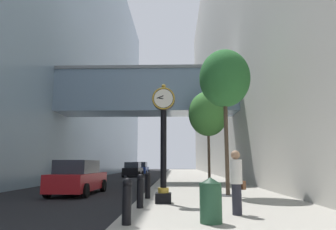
{
  "coord_description": "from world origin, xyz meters",
  "views": [
    {
      "loc": [
        1.49,
        -3.83,
        1.51
      ],
      "look_at": [
        0.94,
        17.93,
        4.96
      ],
      "focal_mm": 32.8,
      "sensor_mm": 36.0,
      "label": 1
    }
  ],
  "objects_px": {
    "bollard_nearest": "(127,200)",
    "street_tree_mid_near": "(208,114)",
    "car_black_far": "(133,170)",
    "street_clock": "(163,136)",
    "trash_bin": "(211,199)",
    "pedestrian_walking": "(236,180)",
    "street_tree_near": "(225,79)",
    "bollard_second": "(140,190)",
    "car_blue_mid": "(140,169)",
    "bollard_third": "(148,184)",
    "car_red_near": "(78,178)"
  },
  "relations": [
    {
      "from": "street_tree_mid_near",
      "to": "car_red_near",
      "type": "height_order",
      "value": "street_tree_mid_near"
    },
    {
      "from": "car_black_far",
      "to": "trash_bin",
      "type": "bearing_deg",
      "value": -78.52
    },
    {
      "from": "street_clock",
      "to": "trash_bin",
      "type": "xyz_separation_m",
      "value": [
        1.26,
        -3.62,
        -1.81
      ]
    },
    {
      "from": "bollard_second",
      "to": "bollard_third",
      "type": "height_order",
      "value": "same"
    },
    {
      "from": "car_red_near",
      "to": "car_black_far",
      "type": "xyz_separation_m",
      "value": [
        -0.07,
        20.3,
        -0.01
      ]
    },
    {
      "from": "bollard_nearest",
      "to": "car_black_far",
      "type": "distance_m",
      "value": 28.73
    },
    {
      "from": "bollard_second",
      "to": "car_black_far",
      "type": "bearing_deg",
      "value": 98.36
    },
    {
      "from": "car_black_far",
      "to": "street_clock",
      "type": "bearing_deg",
      "value": -79.69
    },
    {
      "from": "street_tree_near",
      "to": "car_red_near",
      "type": "xyz_separation_m",
      "value": [
        -7.1,
        1.66,
        -4.53
      ]
    },
    {
      "from": "trash_bin",
      "to": "car_blue_mid",
      "type": "distance_m",
      "value": 33.99
    },
    {
      "from": "street_tree_mid_near",
      "to": "car_black_far",
      "type": "bearing_deg",
      "value": 116.24
    },
    {
      "from": "street_clock",
      "to": "car_black_far",
      "type": "xyz_separation_m",
      "value": [
        -4.48,
        24.61,
        -1.69
      ]
    },
    {
      "from": "trash_bin",
      "to": "street_tree_near",
      "type": "bearing_deg",
      "value": 77.07
    },
    {
      "from": "street_clock",
      "to": "bollard_third",
      "type": "height_order",
      "value": "street_clock"
    },
    {
      "from": "street_clock",
      "to": "car_blue_mid",
      "type": "distance_m",
      "value": 30.26
    },
    {
      "from": "bollard_nearest",
      "to": "street_tree_mid_near",
      "type": "xyz_separation_m",
      "value": [
        3.38,
        13.91,
        4.23
      ]
    },
    {
      "from": "bollard_second",
      "to": "pedestrian_walking",
      "type": "height_order",
      "value": "pedestrian_walking"
    },
    {
      "from": "street_clock",
      "to": "bollard_second",
      "type": "relative_size",
      "value": 4.1
    },
    {
      "from": "street_tree_mid_near",
      "to": "trash_bin",
      "type": "relative_size",
      "value": 6.06
    },
    {
      "from": "trash_bin",
      "to": "car_black_far",
      "type": "relative_size",
      "value": 0.24
    },
    {
      "from": "pedestrian_walking",
      "to": "car_blue_mid",
      "type": "bearing_deg",
      "value": 101.12
    },
    {
      "from": "street_tree_near",
      "to": "pedestrian_walking",
      "type": "relative_size",
      "value": 3.8
    },
    {
      "from": "car_red_near",
      "to": "pedestrian_walking",
      "type": "bearing_deg",
      "value": -46.04
    },
    {
      "from": "street_tree_near",
      "to": "car_blue_mid",
      "type": "distance_m",
      "value": 28.49
    },
    {
      "from": "bollard_nearest",
      "to": "car_red_near",
      "type": "height_order",
      "value": "car_red_near"
    },
    {
      "from": "street_tree_mid_near",
      "to": "pedestrian_walking",
      "type": "height_order",
      "value": "street_tree_mid_near"
    },
    {
      "from": "street_tree_near",
      "to": "car_black_far",
      "type": "xyz_separation_m",
      "value": [
        -7.18,
        21.96,
        -4.54
      ]
    },
    {
      "from": "street_tree_mid_near",
      "to": "car_blue_mid",
      "type": "distance_m",
      "value": 21.44
    },
    {
      "from": "pedestrian_walking",
      "to": "car_black_far",
      "type": "relative_size",
      "value": 0.39
    },
    {
      "from": "car_red_near",
      "to": "car_black_far",
      "type": "distance_m",
      "value": 20.3
    },
    {
      "from": "pedestrian_walking",
      "to": "car_blue_mid",
      "type": "distance_m",
      "value": 32.97
    },
    {
      "from": "street_clock",
      "to": "street_tree_mid_near",
      "type": "distance_m",
      "value": 10.69
    },
    {
      "from": "pedestrian_walking",
      "to": "car_red_near",
      "type": "height_order",
      "value": "pedestrian_walking"
    },
    {
      "from": "trash_bin",
      "to": "car_black_far",
      "type": "xyz_separation_m",
      "value": [
        -5.74,
        28.24,
        0.12
      ]
    },
    {
      "from": "bollard_nearest",
      "to": "street_clock",
      "type": "bearing_deg",
      "value": 80.01
    },
    {
      "from": "car_blue_mid",
      "to": "pedestrian_walking",
      "type": "bearing_deg",
      "value": -78.88
    },
    {
      "from": "street_clock",
      "to": "pedestrian_walking",
      "type": "xyz_separation_m",
      "value": [
        2.1,
        -2.44,
        -1.43
      ]
    },
    {
      "from": "bollard_nearest",
      "to": "bollard_second",
      "type": "relative_size",
      "value": 1.0
    },
    {
      "from": "car_red_near",
      "to": "street_tree_near",
      "type": "bearing_deg",
      "value": -13.15
    },
    {
      "from": "trash_bin",
      "to": "car_black_far",
      "type": "distance_m",
      "value": 28.82
    },
    {
      "from": "bollard_third",
      "to": "car_black_far",
      "type": "xyz_separation_m",
      "value": [
        -3.8,
        23.19,
        0.12
      ]
    },
    {
      "from": "bollard_nearest",
      "to": "street_tree_mid_near",
      "type": "bearing_deg",
      "value": 76.35
    },
    {
      "from": "bollard_second",
      "to": "street_tree_mid_near",
      "type": "relative_size",
      "value": 0.16
    },
    {
      "from": "pedestrian_walking",
      "to": "car_black_far",
      "type": "height_order",
      "value": "pedestrian_walking"
    },
    {
      "from": "street_tree_mid_near",
      "to": "pedestrian_walking",
      "type": "bearing_deg",
      "value": -92.73
    },
    {
      "from": "pedestrian_walking",
      "to": "bollard_second",
      "type": "bearing_deg",
      "value": 156.33
    },
    {
      "from": "bollard_nearest",
      "to": "street_tree_near",
      "type": "relative_size",
      "value": 0.16
    },
    {
      "from": "car_red_near",
      "to": "street_clock",
      "type": "bearing_deg",
      "value": -44.39
    },
    {
      "from": "bollard_second",
      "to": "car_red_near",
      "type": "height_order",
      "value": "car_red_near"
    },
    {
      "from": "bollard_third",
      "to": "car_blue_mid",
      "type": "distance_m",
      "value": 28.71
    }
  ]
}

